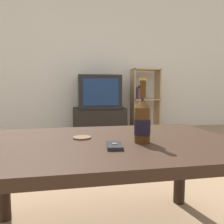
{
  "coord_description": "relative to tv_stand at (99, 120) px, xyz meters",
  "views": [
    {
      "loc": [
        -0.13,
        -0.93,
        0.72
      ],
      "look_at": [
        0.08,
        0.24,
        0.6
      ],
      "focal_mm": 35.0,
      "sensor_mm": 36.0,
      "label": 1
    }
  ],
  "objects": [
    {
      "name": "back_wall",
      "position": [
        -0.3,
        0.29,
        1.1
      ],
      "size": [
        8.0,
        0.05,
        2.6
      ],
      "color": "silver",
      "rests_on": "ground_plane"
    },
    {
      "name": "coaster",
      "position": [
        -0.39,
        -2.67,
        0.3
      ],
      "size": [
        0.08,
        0.08,
        0.01
      ],
      "color": "brown",
      "rests_on": "coffee_table"
    },
    {
      "name": "television",
      "position": [
        0.0,
        -0.0,
        0.47
      ],
      "size": [
        0.69,
        0.5,
        0.55
      ],
      "color": "black",
      "rests_on": "tv_stand"
    },
    {
      "name": "coffee_table",
      "position": [
        -0.3,
        -2.73,
        0.23
      ],
      "size": [
        1.16,
        0.73,
        0.5
      ],
      "color": "#332116",
      "rests_on": "ground_plane"
    },
    {
      "name": "beer_bottle",
      "position": [
        -0.15,
        -2.79,
        0.39
      ],
      "size": [
        0.07,
        0.07,
        0.27
      ],
      "color": "#47280F",
      "rests_on": "coffee_table"
    },
    {
      "name": "tv_stand",
      "position": [
        0.0,
        0.0,
        0.0
      ],
      "size": [
        0.88,
        0.44,
        0.4
      ],
      "color": "#28231E",
      "rests_on": "ground_plane"
    },
    {
      "name": "cell_phone",
      "position": [
        -0.28,
        -2.85,
        0.3
      ],
      "size": [
        0.07,
        0.11,
        0.02
      ],
      "rotation": [
        0.0,
        0.0,
        -0.1
      ],
      "color": "#232328",
      "rests_on": "coffee_table"
    },
    {
      "name": "bookshelf",
      "position": [
        0.81,
        0.08,
        0.36
      ],
      "size": [
        0.48,
        0.3,
        1.07
      ],
      "color": "tan",
      "rests_on": "ground_plane"
    }
  ]
}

